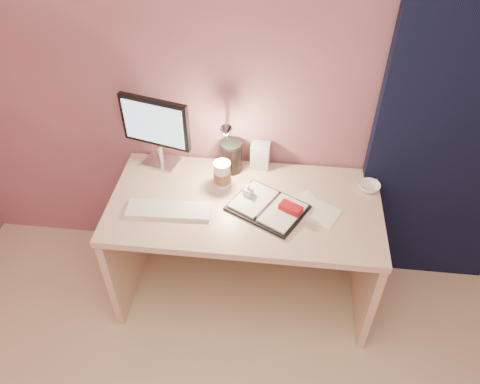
# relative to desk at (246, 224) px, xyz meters

# --- Properties ---
(room) EXTENTS (3.50, 3.50, 3.50)m
(room) POSITION_rel_desk_xyz_m (0.95, 0.24, 0.63)
(room) COLOR #C6B28E
(room) RESTS_ON ground
(desk) EXTENTS (1.40, 0.70, 0.73)m
(desk) POSITION_rel_desk_xyz_m (0.00, 0.00, 0.00)
(desk) COLOR beige
(desk) RESTS_ON ground
(monitor) EXTENTS (0.39, 0.18, 0.42)m
(monitor) POSITION_rel_desk_xyz_m (-0.50, 0.20, 0.48)
(monitor) COLOR silver
(monitor) RESTS_ON desk
(keyboard) EXTENTS (0.43, 0.14, 0.02)m
(keyboard) POSITION_rel_desk_xyz_m (-0.37, -0.17, 0.23)
(keyboard) COLOR silver
(keyboard) RESTS_ON desk
(planner) EXTENTS (0.45, 0.41, 0.06)m
(planner) POSITION_rel_desk_xyz_m (0.13, -0.10, 0.24)
(planner) COLOR black
(planner) RESTS_ON desk
(paper_b) EXTENTS (0.22, 0.22, 0.00)m
(paper_b) POSITION_rel_desk_xyz_m (0.39, -0.11, 0.23)
(paper_b) COLOR silver
(paper_b) RESTS_ON desk
(paper_c) EXTENTS (0.23, 0.23, 0.00)m
(paper_c) POSITION_rel_desk_xyz_m (0.30, -0.05, 0.23)
(paper_c) COLOR silver
(paper_c) RESTS_ON desk
(coffee_cup) EXTENTS (0.09, 0.09, 0.15)m
(coffee_cup) POSITION_rel_desk_xyz_m (-0.13, 0.06, 0.30)
(coffee_cup) COLOR silver
(coffee_cup) RESTS_ON desk
(bowl) EXTENTS (0.14, 0.14, 0.04)m
(bowl) POSITION_rel_desk_xyz_m (0.64, 0.11, 0.24)
(bowl) COLOR white
(bowl) RESTS_ON desk
(lotion_bottle) EXTENTS (0.06, 0.06, 0.10)m
(lotion_bottle) POSITION_rel_desk_xyz_m (0.01, -0.03, 0.27)
(lotion_bottle) COLOR silver
(lotion_bottle) RESTS_ON desk
(dark_jar) EXTENTS (0.12, 0.12, 0.16)m
(dark_jar) POSITION_rel_desk_xyz_m (-0.10, 0.19, 0.31)
(dark_jar) COLOR black
(dark_jar) RESTS_ON desk
(product_box) EXTENTS (0.10, 0.08, 0.15)m
(product_box) POSITION_rel_desk_xyz_m (0.05, 0.24, 0.30)
(product_box) COLOR beige
(product_box) RESTS_ON desk
(desk_lamp) EXTENTS (0.09, 0.22, 0.35)m
(desk_lamp) POSITION_rel_desk_xyz_m (-0.14, 0.15, 0.44)
(desk_lamp) COLOR silver
(desk_lamp) RESTS_ON desk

